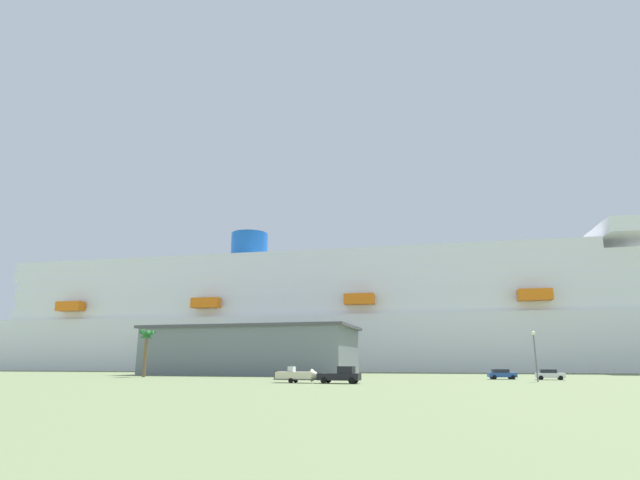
# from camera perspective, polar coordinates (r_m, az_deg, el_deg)

# --- Properties ---
(ground_plane) EXTENTS (600.00, 600.00, 0.00)m
(ground_plane) POSITION_cam_1_polar(r_m,az_deg,el_deg) (108.38, 4.45, -15.06)
(ground_plane) COLOR #66754C
(cruise_ship) EXTENTS (295.22, 39.92, 52.19)m
(cruise_ship) POSITION_cam_1_polar(r_m,az_deg,el_deg) (150.49, 6.89, -9.13)
(cruise_ship) COLOR white
(cruise_ship) RESTS_ON ground_plane
(terminal_building) EXTENTS (45.10, 23.14, 10.11)m
(terminal_building) POSITION_cam_1_polar(r_m,az_deg,el_deg) (112.17, -7.68, -12.33)
(terminal_building) COLOR slate
(terminal_building) RESTS_ON ground_plane
(pickup_truck) EXTENTS (5.75, 2.66, 2.20)m
(pickup_truck) POSITION_cam_1_polar(r_m,az_deg,el_deg) (68.27, 2.38, -15.12)
(pickup_truck) COLOR black
(pickup_truck) RESTS_ON ground_plane
(small_boat_on_trailer) EXTENTS (7.28, 2.29, 2.15)m
(small_boat_on_trailer) POSITION_cam_1_polar(r_m,az_deg,el_deg) (70.06, -2.35, -15.14)
(small_boat_on_trailer) COLOR #595960
(small_boat_on_trailer) RESTS_ON ground_plane
(palm_tree) EXTENTS (3.19, 3.20, 8.64)m
(palm_tree) POSITION_cam_1_polar(r_m,az_deg,el_deg) (99.92, -19.12, -10.56)
(palm_tree) COLOR brown
(palm_tree) RESTS_ON ground_plane
(street_lamp) EXTENTS (0.56, 0.56, 7.06)m
(street_lamp) POSITION_cam_1_polar(r_m,az_deg,el_deg) (79.38, 23.23, -11.22)
(street_lamp) COLOR slate
(street_lamp) RESTS_ON ground_plane
(parked_car_blue_suv) EXTENTS (4.54, 2.57, 1.58)m
(parked_car_blue_suv) POSITION_cam_1_polar(r_m,az_deg,el_deg) (88.33, 19.95, -14.13)
(parked_car_blue_suv) COLOR #264C99
(parked_car_blue_suv) RESTS_ON ground_plane
(parked_car_white_van) EXTENTS (4.40, 2.43, 1.58)m
(parked_car_white_van) POSITION_cam_1_polar(r_m,az_deg,el_deg) (88.74, 24.65, -13.71)
(parked_car_white_van) COLOR white
(parked_car_white_van) RESTS_ON ground_plane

